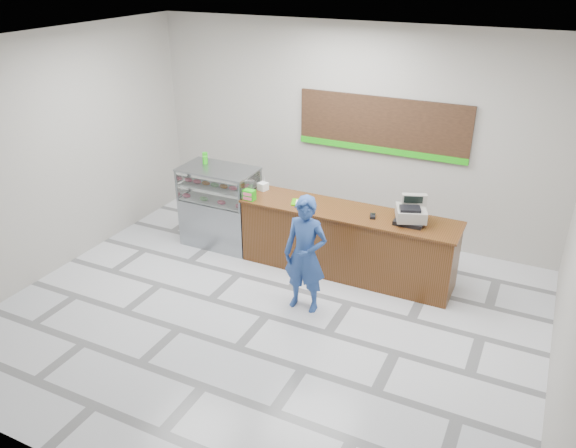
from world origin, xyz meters
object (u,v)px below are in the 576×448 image
at_px(sales_counter, 347,242).
at_px(customer, 305,255).
at_px(serving_tray, 303,202).
at_px(display_case, 220,206).
at_px(cash_register, 411,213).

bearing_deg(sales_counter, customer, -98.91).
bearing_deg(customer, sales_counter, 79.76).
bearing_deg(serving_tray, sales_counter, -16.68).
relative_size(display_case, customer, 0.81).
height_order(sales_counter, display_case, display_case).
height_order(serving_tray, customer, customer).
xyz_separation_m(cash_register, customer, (-1.09, -1.15, -0.35)).
xyz_separation_m(display_case, customer, (2.04, -1.12, 0.14)).
bearing_deg(serving_tray, display_case, 159.83).
bearing_deg(sales_counter, display_case, -180.00).
bearing_deg(customer, cash_register, 45.25).
distance_m(serving_tray, customer, 1.24).
distance_m(sales_counter, customer, 1.18).
xyz_separation_m(serving_tray, customer, (0.54, -1.09, -0.22)).
distance_m(sales_counter, display_case, 2.23).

